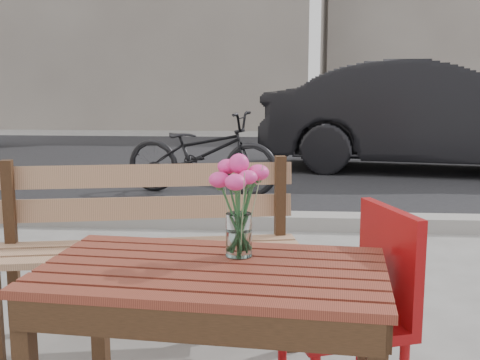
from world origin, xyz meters
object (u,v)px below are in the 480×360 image
Objects in this scene: main_table at (212,300)px; red_chair at (361,303)px; parked_car at (433,116)px; bicycle at (201,153)px; main_vase at (239,193)px.

red_chair is (0.50, 0.25, -0.09)m from main_table.
parked_car is 3.49m from bicycle.
red_chair is 6.54m from parked_car.
red_chair is at bearing 174.21° from parked_car.
red_chair is at bearing 31.65° from main_table.
red_chair is at bearing 16.50° from main_vase.
red_chair is at bearing -152.55° from bicycle.
main_vase is 6.78m from parked_car.
bicycle reaches higher than red_chair.
main_table is at bearing 170.75° from parked_car.
main_vase is (0.08, 0.12, 0.32)m from main_table.
parked_car is (2.24, 6.55, 0.19)m from main_table.
main_table is 1.41× the size of red_chair.
parked_car is at bearing 71.41° from main_vase.
main_table is at bearing -82.87° from red_chair.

